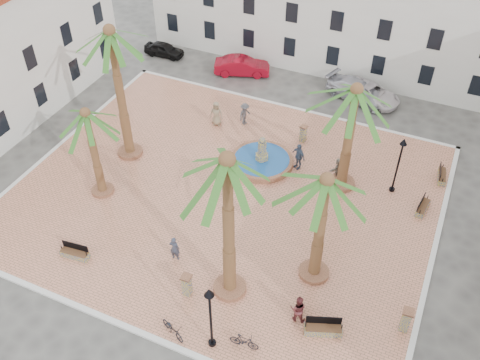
{
  "coord_description": "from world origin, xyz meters",
  "views": [
    {
      "loc": [
        11.18,
        -22.57,
        23.45
      ],
      "look_at": [
        1.0,
        0.0,
        1.6
      ],
      "focal_mm": 40.0,
      "sensor_mm": 36.0,
      "label": 1
    }
  ],
  "objects_px": {
    "palm_ne": "(355,103)",
    "palm_s": "(228,177)",
    "bicycle_b": "(244,341)",
    "pedestrian_north": "(245,114)",
    "palm_e": "(325,193)",
    "pedestrian_fountain_a": "(216,114)",
    "bollard_n": "(303,133)",
    "car_black": "(164,49)",
    "bench_e": "(423,207)",
    "bicycle_a": "(173,329)",
    "pedestrian_east": "(338,168)",
    "palm_nw": "(112,46)",
    "lamppost_e": "(400,156)",
    "bench_se": "(323,329)",
    "bench_s": "(75,253)",
    "car_silver": "(357,91)",
    "bollard_se": "(187,285)",
    "car_red": "(242,66)",
    "fountain": "(262,160)",
    "pedestrian_fountain_b": "(298,156)",
    "cyclist_a": "(175,248)",
    "lamppost_s": "(210,308)",
    "bench_ne": "(442,176)",
    "cyclist_b": "(298,309)",
    "palm_sw": "(87,123)",
    "car_white": "(370,93)",
    "litter_bin": "(300,309)",
    "bollard_e": "(406,320)"
  },
  "relations": [
    {
      "from": "palm_s",
      "to": "bicycle_b",
      "type": "distance_m",
      "value": 8.3
    },
    {
      "from": "pedestrian_north",
      "to": "car_black",
      "type": "xyz_separation_m",
      "value": [
        -10.94,
        6.86,
        -0.41
      ]
    },
    {
      "from": "lamppost_e",
      "to": "bicycle_a",
      "type": "height_order",
      "value": "lamppost_e"
    },
    {
      "from": "car_red",
      "to": "car_silver",
      "type": "height_order",
      "value": "car_red"
    },
    {
      "from": "palm_sw",
      "to": "car_white",
      "type": "height_order",
      "value": "palm_sw"
    },
    {
      "from": "lamppost_s",
      "to": "car_red",
      "type": "height_order",
      "value": "lamppost_s"
    },
    {
      "from": "palm_e",
      "to": "palm_ne",
      "type": "relative_size",
      "value": 0.95
    },
    {
      "from": "car_red",
      "to": "lamppost_e",
      "type": "bearing_deg",
      "value": -143.08
    },
    {
      "from": "lamppost_e",
      "to": "pedestrian_fountain_b",
      "type": "height_order",
      "value": "lamppost_e"
    },
    {
      "from": "palm_ne",
      "to": "bench_e",
      "type": "relative_size",
      "value": 4.6
    },
    {
      "from": "bench_ne",
      "to": "palm_sw",
      "type": "bearing_deg",
      "value": 109.94
    },
    {
      "from": "fountain",
      "to": "bollard_se",
      "type": "xyz_separation_m",
      "value": [
        0.58,
        -11.63,
        0.45
      ]
    },
    {
      "from": "palm_ne",
      "to": "bicycle_b",
      "type": "relative_size",
      "value": 5.06
    },
    {
      "from": "fountain",
      "to": "pedestrian_fountain_b",
      "type": "xyz_separation_m",
      "value": [
        2.37,
        0.63,
        0.67
      ]
    },
    {
      "from": "fountain",
      "to": "pedestrian_fountain_b",
      "type": "height_order",
      "value": "fountain"
    },
    {
      "from": "lamppost_e",
      "to": "car_black",
      "type": "height_order",
      "value": "lamppost_e"
    },
    {
      "from": "cyclist_a",
      "to": "pedestrian_east",
      "type": "distance_m",
      "value": 12.24
    },
    {
      "from": "fountain",
      "to": "bollard_se",
      "type": "distance_m",
      "value": 11.65
    },
    {
      "from": "litter_bin",
      "to": "car_white",
      "type": "xyz_separation_m",
      "value": [
        -1.65,
        21.35,
        0.18
      ]
    },
    {
      "from": "palm_e",
      "to": "car_silver",
      "type": "distance_m",
      "value": 19.32
    },
    {
      "from": "car_silver",
      "to": "bollard_se",
      "type": "bearing_deg",
      "value": -169.42
    },
    {
      "from": "litter_bin",
      "to": "cyclist_b",
      "type": "bearing_deg",
      "value": -89.22
    },
    {
      "from": "bench_ne",
      "to": "pedestrian_fountain_a",
      "type": "distance_m",
      "value": 16.27
    },
    {
      "from": "pedestrian_fountain_a",
      "to": "pedestrian_fountain_b",
      "type": "distance_m",
      "value": 7.54
    },
    {
      "from": "bicycle_b",
      "to": "pedestrian_north",
      "type": "bearing_deg",
      "value": 19.47
    },
    {
      "from": "palm_nw",
      "to": "palm_e",
      "type": "distance_m",
      "value": 15.96
    },
    {
      "from": "cyclist_a",
      "to": "lamppost_s",
      "type": "bearing_deg",
      "value": 129.97
    },
    {
      "from": "palm_s",
      "to": "palm_e",
      "type": "distance_m",
      "value": 5.11
    },
    {
      "from": "bollard_se",
      "to": "pedestrian_north",
      "type": "bearing_deg",
      "value": 102.86
    },
    {
      "from": "lamppost_e",
      "to": "pedestrian_fountain_a",
      "type": "xyz_separation_m",
      "value": [
        -13.53,
        1.91,
        -1.85
      ]
    },
    {
      "from": "bollard_e",
      "to": "litter_bin",
      "type": "distance_m",
      "value": 5.21
    },
    {
      "from": "bicycle_b",
      "to": "pedestrian_fountain_a",
      "type": "relative_size",
      "value": 0.79
    },
    {
      "from": "bench_se",
      "to": "bollard_e",
      "type": "xyz_separation_m",
      "value": [
        3.6,
        1.84,
        0.51
      ]
    },
    {
      "from": "palm_ne",
      "to": "palm_s",
      "type": "bearing_deg",
      "value": -106.05
    },
    {
      "from": "lamppost_e",
      "to": "pedestrian_east",
      "type": "relative_size",
      "value": 2.73
    },
    {
      "from": "fountain",
      "to": "palm_ne",
      "type": "bearing_deg",
      "value": 1.87
    },
    {
      "from": "lamppost_e",
      "to": "cyclist_a",
      "type": "distance_m",
      "value": 14.72
    },
    {
      "from": "bench_s",
      "to": "car_black",
      "type": "bearing_deg",
      "value": 101.68
    },
    {
      "from": "palm_e",
      "to": "pedestrian_north",
      "type": "distance_m",
      "value": 15.53
    },
    {
      "from": "bench_se",
      "to": "bicycle_a",
      "type": "distance_m",
      "value": 7.44
    },
    {
      "from": "cyclist_b",
      "to": "palm_s",
      "type": "bearing_deg",
      "value": -12.88
    },
    {
      "from": "bench_se",
      "to": "bench_e",
      "type": "distance_m",
      "value": 11.23
    },
    {
      "from": "lamppost_s",
      "to": "cyclist_b",
      "type": "xyz_separation_m",
      "value": [
        3.29,
        3.05,
        -2.08
      ]
    },
    {
      "from": "bollard_n",
      "to": "pedestrian_east",
      "type": "height_order",
      "value": "pedestrian_east"
    },
    {
      "from": "cyclist_b",
      "to": "pedestrian_east",
      "type": "bearing_deg",
      "value": -92.16
    },
    {
      "from": "palm_sw",
      "to": "pedestrian_east",
      "type": "distance_m",
      "value": 15.97
    },
    {
      "from": "bollard_n",
      "to": "car_black",
      "type": "relative_size",
      "value": 0.36
    },
    {
      "from": "pedestrian_east",
      "to": "bench_e",
      "type": "bearing_deg",
      "value": 100.27
    },
    {
      "from": "bench_e",
      "to": "bicycle_a",
      "type": "distance_m",
      "value": 17.01
    },
    {
      "from": "palm_nw",
      "to": "cyclist_a",
      "type": "bearing_deg",
      "value": -42.78
    }
  ]
}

